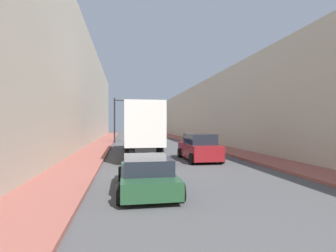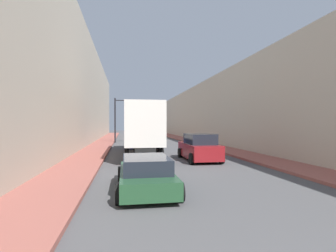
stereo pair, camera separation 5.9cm
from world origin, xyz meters
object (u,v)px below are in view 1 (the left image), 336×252
(suv_car, at_px, (199,148))
(traffic_signal_gantry, at_px, (126,111))
(sedan_car, at_px, (146,174))
(semi_truck, at_px, (139,127))

(suv_car, xyz_separation_m, traffic_signal_gantry, (-4.72, 17.91, 3.37))
(sedan_car, height_order, traffic_signal_gantry, traffic_signal_gantry)
(traffic_signal_gantry, bearing_deg, semi_truck, -86.30)
(semi_truck, bearing_deg, traffic_signal_gantry, 93.70)
(semi_truck, height_order, sedan_car, semi_truck)
(semi_truck, distance_m, traffic_signal_gantry, 13.83)
(suv_car, height_order, traffic_signal_gantry, traffic_signal_gantry)
(sedan_car, height_order, suv_car, suv_car)
(suv_car, distance_m, traffic_signal_gantry, 18.82)
(suv_car, bearing_deg, sedan_car, -119.79)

